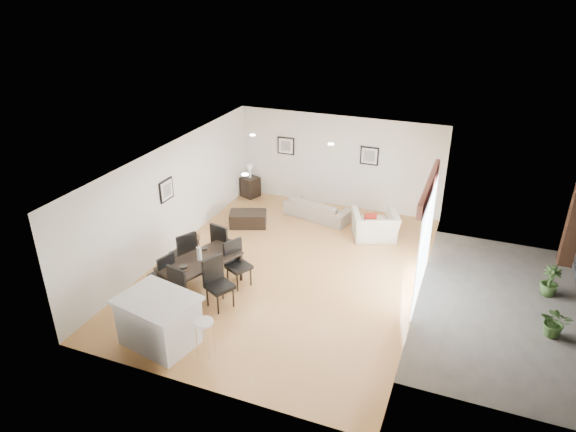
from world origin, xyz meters
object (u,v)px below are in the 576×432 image
at_px(coffee_table, 248,219).
at_px(armchair, 375,225).
at_px(dining_table, 200,263).
at_px(sofa, 318,209).
at_px(dining_chair_wfar, 185,251).
at_px(bar_stool, 204,326).
at_px(dining_chair_wnear, 164,272).
at_px(dining_chair_enear, 217,280).
at_px(kitchen_island, 159,320).
at_px(dining_chair_foot, 223,242).
at_px(dining_chair_efar, 236,261).
at_px(side_table, 250,187).
at_px(dining_chair_head, 173,291).

bearing_deg(coffee_table, armchair, -12.24).
bearing_deg(dining_table, coffee_table, 118.46).
bearing_deg(sofa, dining_chair_wfar, 78.17).
bearing_deg(bar_stool, dining_chair_wnear, 142.02).
distance_m(armchair, dining_chair_enear, 4.74).
relative_size(dining_table, kitchen_island, 1.24).
bearing_deg(dining_chair_foot, sofa, -98.02).
bearing_deg(dining_chair_efar, side_table, 49.36).
relative_size(armchair, dining_chair_foot, 1.04).
height_order(sofa, dining_table, dining_table).
distance_m(dining_chair_foot, kitchen_island, 2.93).
bearing_deg(side_table, dining_chair_wfar, -82.94).
bearing_deg(sofa, coffee_table, 49.12).
distance_m(sofa, coffee_table, 1.99).
distance_m(armchair, coffee_table, 3.41).
relative_size(dining_chair_wnear, side_table, 1.58).
bearing_deg(coffee_table, dining_chair_head, -105.80).
height_order(sofa, bar_stool, bar_stool).
distance_m(dining_chair_wnear, dining_chair_foot, 1.64).
xyz_separation_m(dining_chair_wfar, bar_stool, (1.78, -2.24, 0.03)).
xyz_separation_m(sofa, coffee_table, (-1.61, -1.17, -0.08)).
distance_m(dining_chair_wnear, dining_chair_head, 0.89).
xyz_separation_m(sofa, kitchen_island, (-1.02, -6.18, 0.21)).
bearing_deg(dining_chair_enear, side_table, 45.28).
relative_size(armchair, dining_chair_wnear, 1.16).
bearing_deg(dining_chair_wnear, coffee_table, -168.54).
height_order(dining_table, dining_chair_head, dining_chair_head).
relative_size(sofa, armchair, 1.68).
bearing_deg(bar_stool, coffee_table, 107.10).
xyz_separation_m(armchair, dining_chair_foot, (-3.00, -2.64, 0.24)).
xyz_separation_m(dining_chair_efar, bar_stool, (0.54, -2.32, 0.05)).
bearing_deg(dining_chair_wnear, side_table, -158.91).
xyz_separation_m(sofa, dining_table, (-1.23, -4.34, 0.38)).
height_order(coffee_table, kitchen_island, kitchen_island).
bearing_deg(dining_chair_enear, dining_chair_wnear, 119.87).
relative_size(dining_chair_efar, dining_chair_foot, 0.95).
distance_m(dining_chair_wfar, bar_stool, 2.86).
xyz_separation_m(armchair, bar_stool, (-1.82, -5.55, 0.26)).
distance_m(dining_chair_wfar, dining_chair_foot, 0.90).
relative_size(coffee_table, kitchen_island, 0.63).
bearing_deg(armchair, side_table, -40.21).
xyz_separation_m(dining_chair_wnear, coffee_table, (0.23, 3.63, -0.35)).
xyz_separation_m(side_table, kitchen_island, (1.39, -6.88, 0.18)).
bearing_deg(side_table, dining_chair_enear, -71.61).
bearing_deg(dining_chair_wfar, armchair, 161.24).
relative_size(dining_chair_efar, coffee_table, 1.05).
xyz_separation_m(sofa, dining_chair_efar, (-0.61, -3.86, 0.30)).
distance_m(dining_chair_efar, coffee_table, 2.90).
bearing_deg(sofa, kitchen_island, 93.77).
xyz_separation_m(sofa, dining_chair_enear, (-0.61, -4.73, 0.33)).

